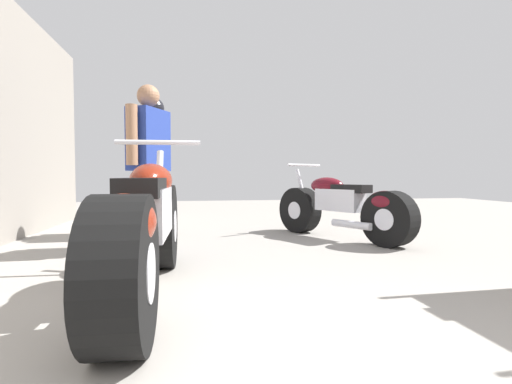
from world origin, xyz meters
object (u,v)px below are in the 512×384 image
motorcycle_maroon_cruiser (146,229)px  mechanic_with_helmet (154,153)px  mechanic_in_blue (149,157)px  motorcycle_black_naked (342,207)px

motorcycle_maroon_cruiser → mechanic_with_helmet: size_ratio=1.28×
motorcycle_maroon_cruiser → mechanic_in_blue: bearing=95.2°
motorcycle_maroon_cruiser → mechanic_in_blue: 1.64m
motorcycle_maroon_cruiser → mechanic_with_helmet: 2.62m
motorcycle_maroon_cruiser → mechanic_with_helmet: (-0.19, 2.54, 0.60)m
motorcycle_black_naked → mechanic_with_helmet: (-2.18, 0.67, 0.65)m
motorcycle_black_naked → motorcycle_maroon_cruiser: bearing=-136.8°
mechanic_in_blue → mechanic_with_helmet: bearing=92.6°
mechanic_with_helmet → motorcycle_black_naked: bearing=-17.1°
motorcycle_maroon_cruiser → motorcycle_black_naked: motorcycle_maroon_cruiser is taller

